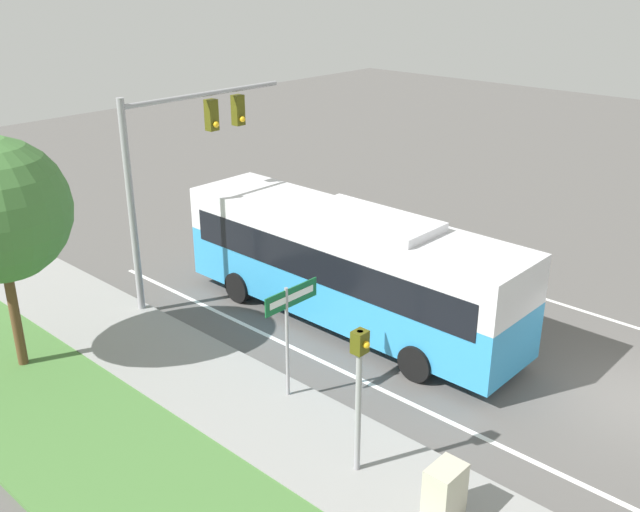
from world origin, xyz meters
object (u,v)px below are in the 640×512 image
(signal_gantry, at_px, (179,153))
(street_sign, at_px, (290,319))
(utility_cabinet, at_px, (445,492))
(bus, at_px, (347,261))
(pedestrian_signal, at_px, (359,380))

(signal_gantry, bearing_deg, street_sign, -107.07)
(utility_cabinet, bearing_deg, signal_gantry, 75.40)
(bus, distance_m, street_sign, 4.03)
(signal_gantry, height_order, utility_cabinet, signal_gantry)
(street_sign, bearing_deg, bus, 22.02)
(pedestrian_signal, distance_m, street_sign, 3.02)
(pedestrian_signal, bearing_deg, bus, 42.46)
(bus, bearing_deg, signal_gantry, 110.88)
(pedestrian_signal, xyz_separation_m, utility_cabinet, (0.07, -1.95, -1.51))
(pedestrian_signal, relative_size, street_sign, 1.12)
(utility_cabinet, bearing_deg, pedestrian_signal, 91.97)
(pedestrian_signal, bearing_deg, utility_cabinet, -88.03)
(bus, relative_size, pedestrian_signal, 3.26)
(bus, relative_size, street_sign, 3.67)
(bus, xyz_separation_m, street_sign, (-3.73, -1.51, 0.21))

